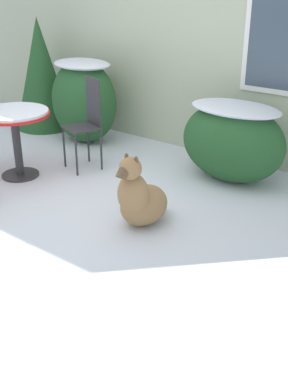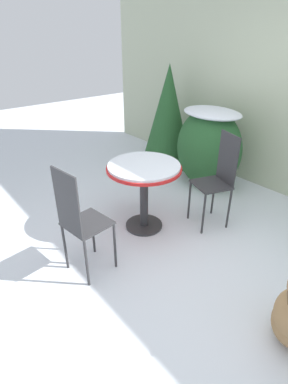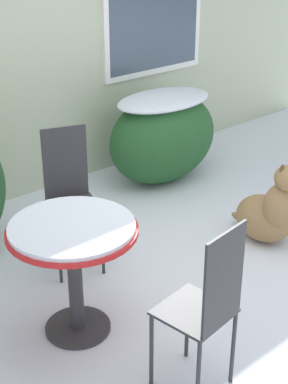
{
  "view_description": "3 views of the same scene",
  "coord_description": "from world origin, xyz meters",
  "px_view_note": "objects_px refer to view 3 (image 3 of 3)",
  "views": [
    {
      "loc": [
        3.34,
        -3.07,
        2.21
      ],
      "look_at": [
        0.91,
        0.15,
        0.32
      ],
      "focal_mm": 45.0,
      "sensor_mm": 36.0,
      "label": 1
    },
    {
      "loc": [
        1.3,
        -1.66,
        2.01
      ],
      "look_at": [
        -0.93,
        0.19,
        0.45
      ],
      "focal_mm": 28.0,
      "sensor_mm": 36.0,
      "label": 2
    },
    {
      "loc": [
        -2.61,
        -2.41,
        2.47
      ],
      "look_at": [
        0.0,
        0.6,
        0.55
      ],
      "focal_mm": 55.0,
      "sensor_mm": 36.0,
      "label": 3
    }
  ],
  "objects_px": {
    "patio_chair_far_side": "(206,305)",
    "patio_table": "(73,246)",
    "patio_chair_near_table": "(70,194)",
    "dog": "(270,212)"
  },
  "relations": [
    {
      "from": "patio_table",
      "to": "patio_chair_near_table",
      "type": "relative_size",
      "value": 0.75
    },
    {
      "from": "patio_table",
      "to": "patio_chair_far_side",
      "type": "height_order",
      "value": "patio_chair_far_side"
    },
    {
      "from": "patio_chair_far_side",
      "to": "dog",
      "type": "height_order",
      "value": "patio_chair_far_side"
    },
    {
      "from": "patio_chair_far_side",
      "to": "dog",
      "type": "distance_m",
      "value": 1.83
    },
    {
      "from": "patio_chair_near_table",
      "to": "patio_table",
      "type": "bearing_deg",
      "value": -103.89
    },
    {
      "from": "patio_chair_near_table",
      "to": "patio_chair_far_side",
      "type": "relative_size",
      "value": 1.0
    },
    {
      "from": "dog",
      "to": "patio_table",
      "type": "bearing_deg",
      "value": -179.91
    },
    {
      "from": "patio_chair_near_table",
      "to": "patio_chair_far_side",
      "type": "height_order",
      "value": "same"
    },
    {
      "from": "patio_table",
      "to": "patio_chair_near_table",
      "type": "distance_m",
      "value": 0.82
    },
    {
      "from": "patio_chair_far_side",
      "to": "patio_table",
      "type": "bearing_deg",
      "value": -83.53
    }
  ]
}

